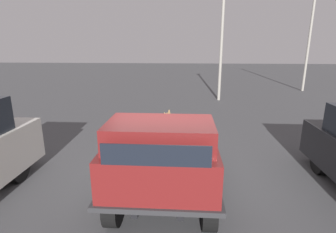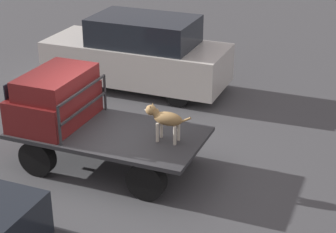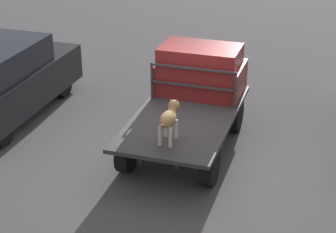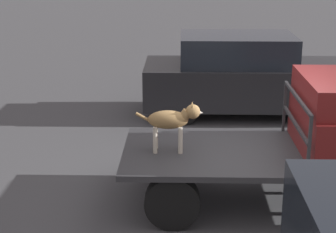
% 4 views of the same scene
% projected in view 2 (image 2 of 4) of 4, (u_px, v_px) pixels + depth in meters
% --- Properties ---
extents(ground_plane, '(80.00, 80.00, 0.00)m').
position_uv_depth(ground_plane, '(111.00, 166.00, 11.31)').
color(ground_plane, '#474749').
extents(flatbed_truck, '(3.74, 1.93, 0.79)m').
position_uv_depth(flatbed_truck, '(109.00, 141.00, 11.07)').
color(flatbed_truck, black).
rests_on(flatbed_truck, ground).
extents(truck_cab, '(1.21, 1.81, 1.06)m').
position_uv_depth(truck_cab, '(55.00, 98.00, 11.18)').
color(truck_cab, maroon).
rests_on(truck_cab, flatbed_truck).
extents(truck_headboard, '(0.04, 1.81, 0.80)m').
position_uv_depth(truck_headboard, '(83.00, 102.00, 10.95)').
color(truck_headboard, '#2D2D30').
rests_on(truck_headboard, flatbed_truck).
extents(dog, '(0.94, 0.26, 0.72)m').
position_uv_depth(dog, '(164.00, 118.00, 10.43)').
color(dog, beige).
rests_on(dog, flatbed_truck).
extents(parked_pickup_far, '(4.87, 1.87, 1.96)m').
position_uv_depth(parked_pickup_far, '(138.00, 54.00, 14.87)').
color(parked_pickup_far, black).
rests_on(parked_pickup_far, ground).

